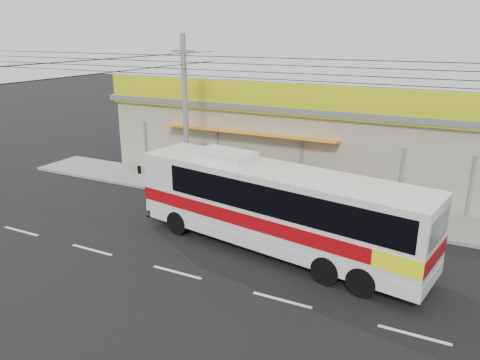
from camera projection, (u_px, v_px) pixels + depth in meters
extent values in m
plane|color=black|center=(212.00, 245.00, 18.73)|extent=(120.00, 120.00, 0.00)
cube|color=gray|center=(271.00, 198.00, 23.81)|extent=(30.00, 3.20, 0.15)
cube|color=gray|center=(308.00, 138.00, 27.97)|extent=(22.00, 8.00, 4.20)
cube|color=#505257|center=(310.00, 100.00, 27.28)|extent=(22.60, 8.60, 0.30)
cube|color=#C5CF12|center=(284.00, 99.00, 23.61)|extent=(22.00, 0.24, 1.60)
cube|color=#AC1409|center=(248.00, 97.00, 24.44)|extent=(9.00, 0.10, 1.20)
cube|color=#14741C|center=(420.00, 108.00, 20.80)|extent=(2.40, 0.10, 1.10)
cube|color=#AC1409|center=(141.00, 90.00, 27.43)|extent=(3.00, 0.10, 1.10)
cube|color=orange|center=(247.00, 133.00, 24.89)|extent=(10.00, 1.20, 0.37)
cube|color=silver|center=(276.00, 206.00, 17.72)|extent=(12.01, 4.48, 2.84)
cube|color=#A4070C|center=(276.00, 214.00, 17.82)|extent=(12.06, 4.52, 0.54)
cube|color=#F7FF0D|center=(410.00, 250.00, 14.91)|extent=(1.98, 2.75, 0.59)
cube|color=black|center=(292.00, 194.00, 17.13)|extent=(10.09, 4.17, 1.08)
cube|color=black|center=(166.00, 169.00, 20.89)|extent=(0.53, 2.15, 1.47)
cube|color=silver|center=(225.00, 155.00, 18.63)|extent=(2.56, 1.76, 0.35)
cylinder|color=black|center=(178.00, 223.00, 19.63)|extent=(1.06, 0.49, 1.02)
cylinder|color=black|center=(212.00, 207.00, 21.32)|extent=(1.06, 0.49, 1.02)
cylinder|color=black|center=(362.00, 282.00, 14.99)|extent=(1.06, 0.49, 1.02)
cylinder|color=black|center=(387.00, 256.00, 16.68)|extent=(1.06, 0.49, 1.02)
imported|color=maroon|center=(203.00, 173.00, 25.88)|extent=(2.10, 0.78, 1.09)
imported|color=black|center=(172.00, 175.00, 25.43)|extent=(1.93, 0.95, 1.11)
cylinder|color=slate|center=(186.00, 119.00, 23.04)|extent=(0.26, 0.26, 8.09)
cube|color=slate|center=(183.00, 51.00, 22.05)|extent=(1.21, 0.12, 0.12)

